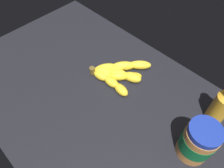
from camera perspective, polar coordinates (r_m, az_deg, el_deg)
The scene contains 4 objects.
ground_plane at distance 74.33cm, azimuth -5.02°, elevation -2.73°, with size 99.73×64.51×3.03cm, color black.
banana_bunch at distance 76.02cm, azimuth 1.48°, elevation 3.05°, with size 17.42×19.92×3.54cm.
peanut_butter_jar at distance 61.15cm, azimuth 22.22°, elevation -14.24°, with size 8.89×8.89×13.18cm.
honey_bottle at distance 69.18cm, azimuth 27.58°, elevation -5.22°, with size 5.49×5.49×15.26cm.
Camera 1 is at (34.80, -25.64, 58.95)cm, focal length 33.78 mm.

